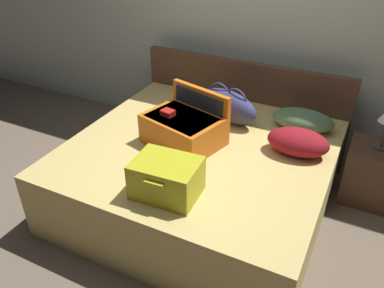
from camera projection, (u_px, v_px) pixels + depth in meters
name	position (u px, v px, depth m)	size (l,w,h in m)	color
ground_plane	(177.00, 231.00, 3.08)	(12.00, 12.00, 0.00)	#6B5B4C
back_wall	(258.00, 15.00, 3.66)	(8.00, 0.10, 2.60)	#B7C1B2
bed	(200.00, 175.00, 3.24)	(1.99, 1.89, 0.56)	tan
headboard	(242.00, 107.00, 3.89)	(2.03, 0.08, 0.93)	#4C3323
hard_case_large	(184.00, 127.00, 3.07)	(0.66, 0.58, 0.40)	#D16619
hard_case_medium	(167.00, 178.00, 2.53)	(0.44, 0.36, 0.25)	gold
duffel_bag	(227.00, 106.00, 3.39)	(0.63, 0.38, 0.33)	navy
pillow_near_headboard	(298.00, 142.00, 2.96)	(0.46, 0.29, 0.20)	maroon
pillow_center_head	(303.00, 120.00, 3.28)	(0.51, 0.28, 0.17)	#4C724C
nightstand	(372.00, 174.00, 3.30)	(0.44, 0.40, 0.51)	#4C3323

